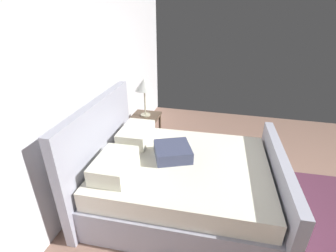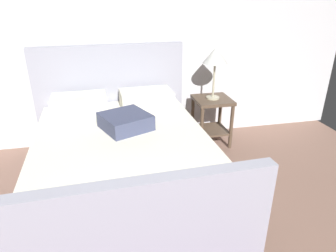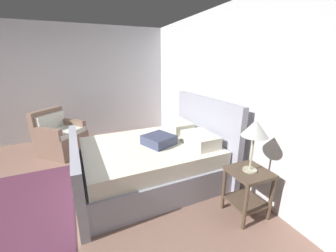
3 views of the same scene
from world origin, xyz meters
The scene contains 7 objects.
wall_back centered at (0.00, 3.29, 1.31)m, with size 5.75×0.12×2.61m, color silver.
wall_side_left centered at (-2.88, 0.00, 1.31)m, with size 0.12×6.57×2.61m, color silver.
bed centered at (-0.21, 2.07, 0.36)m, with size 1.78×2.19×1.26m.
nightstand_right centered at (0.96, 2.87, 0.40)m, with size 0.44×0.44×0.60m.
table_lamp_right centered at (0.96, 2.87, 1.10)m, with size 0.29×0.29×0.61m.
armchair centered at (-1.89, 0.67, 0.35)m, with size 1.02×1.02×0.90m.
area_rug centered at (-0.21, 0.31, 0.01)m, with size 2.00×1.17×0.01m, color #53293D.
Camera 3 is at (2.57, 1.16, 1.83)m, focal length 22.17 mm.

